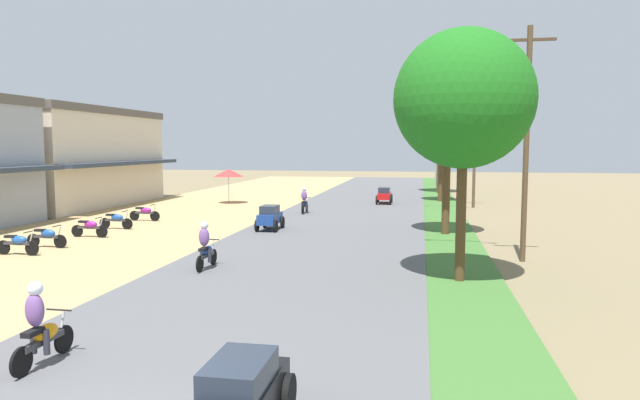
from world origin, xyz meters
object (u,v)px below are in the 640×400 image
parked_motorbike_nearest (18,243)px  streetlamp_far (436,143)px  median_tree_second (448,116)px  motorbike_ahead_second (206,246)px  parked_motorbike_second (47,236)px  car_sedan_black (241,394)px  vendor_umbrella (229,173)px  parked_motorbike_third (90,227)px  motorbike_foreground_rider (40,326)px  motorbike_ahead_third (305,201)px  car_hatchback_blue (270,217)px  utility_pole_near (526,140)px  median_tree_nearest (464,99)px  median_tree_third (441,134)px  streetlamp_near (461,149)px  streetlamp_mid (446,136)px  parked_motorbike_fifth (145,212)px  car_sedan_red (384,194)px  parked_motorbike_fourth (116,219)px  utility_pole_far (475,137)px  median_tree_fourth (440,107)px

parked_motorbike_nearest → streetlamp_far: (16.75, 41.26, 4.00)m
median_tree_second → motorbike_ahead_second: size_ratio=4.32×
parked_motorbike_second → car_sedan_black: (12.72, -13.33, 0.19)m
vendor_umbrella → parked_motorbike_nearest: bearing=-93.8°
parked_motorbike_third → motorbike_foreground_rider: motorbike_foreground_rider is taller
streetlamp_far → motorbike_ahead_third: (-8.65, -26.02, -3.70)m
car_hatchback_blue → motorbike_foreground_rider: motorbike_foreground_rider is taller
median_tree_second → utility_pole_near: size_ratio=0.91×
median_tree_nearest → car_hatchback_blue: size_ratio=3.86×
vendor_umbrella → motorbike_ahead_third: 8.61m
median_tree_third → streetlamp_near: (0.06, -21.31, -1.01)m
vendor_umbrella → car_sedan_black: size_ratio=1.12×
median_tree_third → car_sedan_black: size_ratio=2.97×
streetlamp_mid → median_tree_third: bearing=90.5°
median_tree_third → median_tree_second: bearing=-90.9°
parked_motorbike_fifth → utility_pole_near: (18.99, -7.70, 3.90)m
car_sedan_red → motorbike_ahead_third: bearing=-123.3°
parked_motorbike_fourth → utility_pole_far: size_ratio=0.19×
parked_motorbike_fifth → streetlamp_far: streetlamp_far is taller
streetlamp_near → car_sedan_red: 19.29m
streetlamp_mid → motorbike_foreground_rider: (-8.57, -27.39, -4.03)m
utility_pole_near → motorbike_foreground_rider: utility_pole_near is taller
streetlamp_near → streetlamp_far: bearing=90.0°
car_sedan_black → motorbike_ahead_second: (-4.70, 10.56, 0.11)m
parked_motorbike_third → motorbike_foreground_rider: 16.23m
parked_motorbike_nearest → motorbike_ahead_third: 17.26m
parked_motorbike_fifth → utility_pole_far: bearing=30.1°
parked_motorbike_second → motorbike_ahead_second: bearing=-19.1°
parked_motorbike_third → car_hatchback_blue: car_hatchback_blue is taller
parked_motorbike_fourth → streetlamp_near: bearing=-11.7°
median_tree_fourth → car_sedan_red: size_ratio=4.53×
vendor_umbrella → car_sedan_black: (11.41, -32.06, -1.57)m
parked_motorbike_fourth → utility_pole_near: utility_pole_near is taller
parked_motorbike_nearest → median_tree_fourth: (16.75, 32.92, 7.21)m
utility_pole_far → car_hatchback_blue: size_ratio=4.67×
parked_motorbike_third → motorbike_foreground_rider: size_ratio=1.00×
streetlamp_near → parked_motorbike_nearest: bearing=-168.0°
vendor_umbrella → car_hatchback_blue: size_ratio=1.26×
motorbike_foreground_rider → streetlamp_near: bearing=57.3°
parked_motorbike_fourth → utility_pole_near: 19.82m
vendor_umbrella → motorbike_foreground_rider: bearing=-77.2°
median_tree_second → streetlamp_mid: size_ratio=0.92×
car_hatchback_blue → parked_motorbike_second: bearing=-140.8°
parked_motorbike_fifth → median_tree_second: (16.43, -1.82, 5.13)m
parked_motorbike_fifth → utility_pole_near: 20.86m
car_sedan_red → median_tree_second: bearing=-74.5°
motorbike_foreground_rider → motorbike_ahead_third: size_ratio=1.00×
streetlamp_mid → utility_pole_far: size_ratio=0.90×
parked_motorbike_third → utility_pole_near: bearing=-5.8°
vendor_umbrella → utility_pole_near: 25.20m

